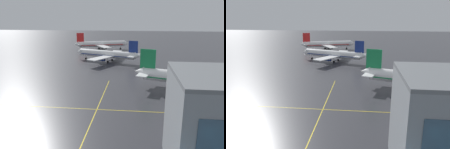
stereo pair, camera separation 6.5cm
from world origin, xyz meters
TOP-DOWN VIEW (x-y plane):
  - airliner_second_row at (26.95, 53.80)m, footprint 38.01×32.45m
  - airliner_third_row at (-4.86, 94.79)m, footprint 33.72×28.86m
  - airliner_far_left_stand at (-13.59, 131.25)m, footprint 34.46×29.52m

SIDE VIEW (x-z plane):
  - airliner_third_row at x=-4.86m, z-range -1.71..9.07m
  - airliner_far_left_stand at x=-13.59m, z-range -1.75..9.30m
  - airliner_second_row at x=26.95m, z-range -1.91..10.14m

